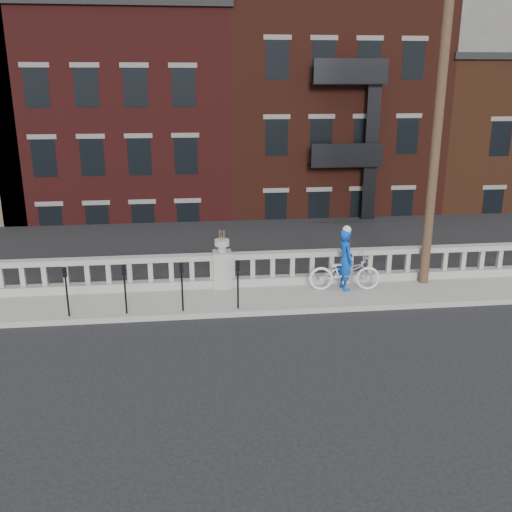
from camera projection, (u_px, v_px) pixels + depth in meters
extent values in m
plane|color=black|center=(233.00, 349.00, 13.59)|extent=(120.00, 120.00, 0.00)
cube|color=gray|center=(225.00, 300.00, 16.42)|extent=(32.00, 2.20, 0.15)
cube|color=gray|center=(223.00, 282.00, 17.26)|extent=(28.00, 0.34, 0.25)
cube|color=gray|center=(222.00, 256.00, 17.01)|extent=(28.00, 0.34, 0.16)
cube|color=gray|center=(222.00, 269.00, 17.13)|extent=(0.55, 0.55, 1.10)
cylinder|color=gray|center=(222.00, 248.00, 16.94)|extent=(0.24, 0.24, 0.20)
cylinder|color=gray|center=(222.00, 243.00, 16.89)|extent=(0.44, 0.44, 0.18)
cube|color=#605E59|center=(223.00, 357.00, 18.39)|extent=(36.00, 0.50, 5.15)
cube|color=black|center=(204.00, 250.00, 39.76)|extent=(80.00, 44.00, 0.50)
cube|color=#595651|center=(166.00, 324.00, 22.27)|extent=(16.00, 7.00, 4.00)
cube|color=#595651|center=(471.00, 107.00, 46.13)|extent=(14.00, 14.00, 18.00)
cube|color=#411312|center=(132.00, 158.00, 31.47)|extent=(10.00, 14.00, 14.00)
cube|color=black|center=(123.00, 19.00, 29.35)|extent=(10.30, 14.30, 0.30)
cube|color=#3D1810|center=(310.00, 142.00, 32.37)|extent=(10.00, 14.00, 15.50)
cube|color=#4A2516|center=(473.00, 170.00, 34.01)|extent=(10.00, 14.00, 12.00)
cube|color=black|center=(486.00, 61.00, 32.19)|extent=(10.30, 14.30, 0.30)
cylinder|color=#422D1E|center=(438.00, 116.00, 16.18)|extent=(0.28, 0.28, 10.00)
cylinder|color=black|center=(67.00, 297.00, 14.95)|extent=(0.05, 0.05, 1.10)
cube|color=black|center=(65.00, 272.00, 14.75)|extent=(0.10, 0.08, 0.26)
cube|color=black|center=(64.00, 271.00, 14.70)|extent=(0.06, 0.01, 0.08)
cylinder|color=black|center=(125.00, 294.00, 15.12)|extent=(0.05, 0.05, 1.10)
cube|color=black|center=(124.00, 270.00, 14.92)|extent=(0.10, 0.08, 0.26)
cube|color=black|center=(123.00, 269.00, 14.87)|extent=(0.06, 0.01, 0.08)
cylinder|color=black|center=(182.00, 292.00, 15.29)|extent=(0.05, 0.05, 1.10)
cube|color=black|center=(181.00, 268.00, 15.09)|extent=(0.10, 0.08, 0.26)
cube|color=black|center=(181.00, 267.00, 15.03)|extent=(0.06, 0.01, 0.08)
cylinder|color=black|center=(238.00, 290.00, 15.46)|extent=(0.05, 0.05, 1.10)
cube|color=black|center=(238.00, 266.00, 15.26)|extent=(0.10, 0.08, 0.26)
cube|color=black|center=(238.00, 265.00, 15.20)|extent=(0.06, 0.01, 0.08)
imported|color=white|center=(345.00, 272.00, 16.87)|extent=(2.16, 0.93, 1.11)
imported|color=#0B43B3|center=(345.00, 259.00, 16.81)|extent=(0.54, 0.74, 1.85)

